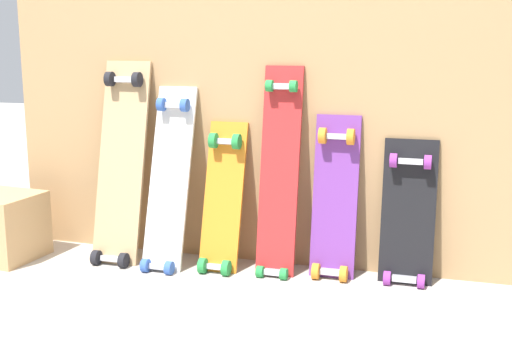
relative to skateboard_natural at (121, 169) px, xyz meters
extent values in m
plane|color=#B2AAA0|center=(0.63, 0.08, -0.41)|extent=(12.00, 12.00, 0.00)
cube|color=tan|center=(0.63, 0.15, 0.36)|extent=(2.41, 0.04, 1.55)
cube|color=tan|center=(0.00, 0.01, 0.00)|extent=(0.22, 0.25, 0.95)
cube|color=#B7B7BF|center=(0.00, -0.11, -0.38)|extent=(0.10, 0.04, 0.03)
cube|color=#B7B7BF|center=(0.00, 0.08, 0.39)|extent=(0.10, 0.04, 0.03)
cylinder|color=black|center=(-0.07, -0.13, -0.38)|extent=(0.03, 0.07, 0.07)
cylinder|color=black|center=(0.07, -0.13, -0.38)|extent=(0.03, 0.07, 0.07)
cylinder|color=black|center=(-0.07, 0.06, 0.40)|extent=(0.03, 0.07, 0.07)
cylinder|color=black|center=(0.07, 0.06, 0.40)|extent=(0.03, 0.07, 0.07)
cube|color=silver|center=(0.24, -0.01, -0.06)|extent=(0.18, 0.28, 0.85)
cube|color=#B7B7BF|center=(0.24, -0.14, -0.39)|extent=(0.08, 0.04, 0.03)
cube|color=#B7B7BF|center=(0.24, 0.07, 0.29)|extent=(0.08, 0.04, 0.03)
cylinder|color=#3359B2|center=(0.18, -0.15, -0.38)|extent=(0.03, 0.06, 0.06)
cylinder|color=#3359B2|center=(0.29, -0.15, -0.38)|extent=(0.03, 0.06, 0.06)
cylinder|color=#3359B2|center=(0.18, 0.06, 0.29)|extent=(0.03, 0.06, 0.06)
cylinder|color=#3359B2|center=(0.29, 0.06, 0.29)|extent=(0.03, 0.06, 0.06)
cube|color=orange|center=(0.48, 0.02, -0.13)|extent=(0.17, 0.22, 0.70)
cube|color=#B7B7BF|center=(0.48, -0.08, -0.38)|extent=(0.08, 0.04, 0.03)
cube|color=#B7B7BF|center=(0.48, 0.07, 0.14)|extent=(0.08, 0.04, 0.03)
cylinder|color=#268C3F|center=(0.42, -0.09, -0.38)|extent=(0.03, 0.07, 0.07)
cylinder|color=#268C3F|center=(0.53, -0.09, -0.38)|extent=(0.03, 0.07, 0.07)
cylinder|color=#268C3F|center=(0.42, 0.06, 0.14)|extent=(0.03, 0.07, 0.07)
cylinder|color=#268C3F|center=(0.53, 0.06, 0.14)|extent=(0.03, 0.07, 0.07)
cube|color=#B22626|center=(0.73, 0.04, -0.01)|extent=(0.17, 0.18, 0.95)
cube|color=#B7B7BF|center=(0.73, -0.05, -0.39)|extent=(0.07, 0.04, 0.03)
cube|color=#B7B7BF|center=(0.73, 0.08, 0.38)|extent=(0.07, 0.04, 0.03)
cylinder|color=#268C3F|center=(0.67, -0.07, -0.39)|extent=(0.03, 0.05, 0.05)
cylinder|color=#268C3F|center=(0.78, -0.07, -0.39)|extent=(0.03, 0.05, 0.05)
cylinder|color=#268C3F|center=(0.67, 0.07, 0.38)|extent=(0.03, 0.05, 0.05)
cylinder|color=#268C3F|center=(0.78, 0.07, 0.38)|extent=(0.03, 0.05, 0.05)
cube|color=#6B338C|center=(0.96, 0.06, -0.11)|extent=(0.19, 0.14, 0.74)
cube|color=#B7B7BF|center=(0.96, -0.01, -0.38)|extent=(0.08, 0.04, 0.03)
cube|color=#B7B7BF|center=(0.96, 0.08, 0.18)|extent=(0.08, 0.04, 0.03)
cylinder|color=orange|center=(0.90, -0.03, -0.38)|extent=(0.03, 0.07, 0.07)
cylinder|color=orange|center=(1.02, -0.03, -0.38)|extent=(0.03, 0.07, 0.07)
cylinder|color=orange|center=(0.90, 0.07, 0.18)|extent=(0.03, 0.07, 0.07)
cylinder|color=orange|center=(1.02, 0.07, 0.18)|extent=(0.03, 0.07, 0.07)
cube|color=black|center=(1.26, 0.07, -0.15)|extent=(0.22, 0.12, 0.66)
cube|color=#B7B7BF|center=(1.26, 0.01, -0.39)|extent=(0.10, 0.04, 0.03)
cube|color=#B7B7BF|center=(1.26, 0.08, 0.09)|extent=(0.10, 0.04, 0.03)
cylinder|color=purple|center=(1.20, -0.01, -0.38)|extent=(0.03, 0.06, 0.06)
cylinder|color=purple|center=(1.33, -0.01, -0.38)|extent=(0.03, 0.06, 0.06)
cylinder|color=purple|center=(1.20, 0.07, 0.09)|extent=(0.03, 0.06, 0.06)
cylinder|color=purple|center=(1.33, 0.07, 0.09)|extent=(0.03, 0.06, 0.06)
cube|color=tan|center=(-0.51, -0.16, -0.26)|extent=(0.32, 0.32, 0.30)
camera|label=1|loc=(1.42, -2.63, 0.58)|focal=46.71mm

